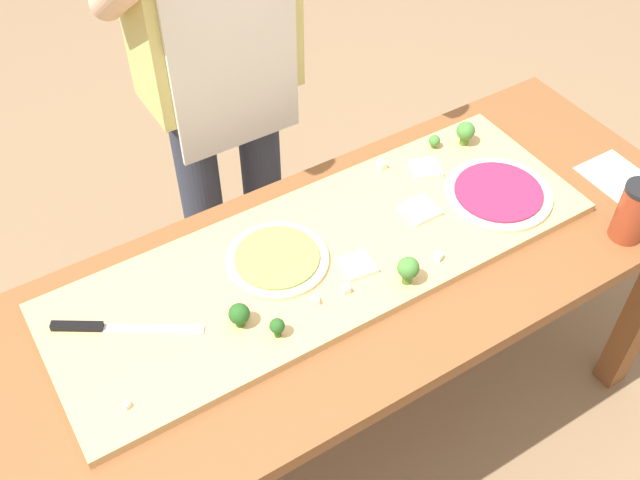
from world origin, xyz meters
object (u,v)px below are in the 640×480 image
at_px(cheese_crumble_a, 438,257).
at_px(cheese_crumble_b, 315,301).
at_px(broccoli_floret_back_mid, 434,141).
at_px(pizza_whole_beet_magenta, 498,193).
at_px(cheese_crumble_d, 382,165).
at_px(broccoli_floret_front_right, 466,132).
at_px(recipe_note, 619,179).
at_px(pizza_slice_center, 358,265).
at_px(sauce_jar, 634,212).
at_px(pizza_slice_far_left, 426,168).
at_px(cook_center, 219,58).
at_px(cheese_crumble_e, 346,290).
at_px(pizza_slice_near_left, 420,210).
at_px(broccoli_floret_center_left, 277,327).
at_px(broccoli_floret_center_right, 408,269).
at_px(prep_table, 346,296).
at_px(chefs_knife, 106,327).
at_px(pizza_whole_pesto_green, 277,259).
at_px(cheese_crumble_c, 127,406).
at_px(broccoli_floret_back_right, 239,314).

bearing_deg(cheese_crumble_a, cheese_crumble_b, 172.98).
bearing_deg(broccoli_floret_back_mid, cheese_crumble_a, -126.41).
relative_size(pizza_whole_beet_magenta, cheese_crumble_d, 13.51).
xyz_separation_m(broccoli_floret_front_right, recipe_note, (0.27, -0.31, -0.06)).
xyz_separation_m(pizza_slice_center, broccoli_floret_front_right, (0.49, 0.22, 0.03)).
bearing_deg(recipe_note, sauce_jar, -134.43).
relative_size(pizza_slice_center, broccoli_floret_back_mid, 1.91).
xyz_separation_m(pizza_slice_far_left, cook_center, (-0.35, 0.44, 0.21)).
bearing_deg(cheese_crumble_e, recipe_note, -2.81).
relative_size(pizza_slice_near_left, recipe_note, 0.43).
relative_size(pizza_slice_center, broccoli_floret_center_left, 1.47).
bearing_deg(pizza_slice_far_left, broccoli_floret_center_right, -133.72).
height_order(prep_table, broccoli_floret_back_mid, broccoli_floret_back_mid).
relative_size(chefs_knife, recipe_note, 1.50).
bearing_deg(cheese_crumble_d, chefs_knife, -171.63).
bearing_deg(cheese_crumble_d, broccoli_floret_center_right, -116.78).
bearing_deg(pizza_slice_far_left, pizza_whole_pesto_green, -171.42).
bearing_deg(cheese_crumble_c, broccoli_floret_back_mid, 17.60).
bearing_deg(pizza_whole_beet_magenta, broccoli_floret_center_left, -172.89).
height_order(broccoli_floret_front_right, cheese_crumble_e, broccoli_floret_front_right).
xyz_separation_m(broccoli_floret_front_right, cheese_crumble_e, (-0.55, -0.26, -0.03)).
xyz_separation_m(pizza_whole_beet_magenta, cheese_crumble_d, (-0.19, 0.24, 0.00)).
bearing_deg(cook_center, broccoli_floret_center_left, -108.39).
distance_m(broccoli_floret_front_right, recipe_note, 0.41).
height_order(cheese_crumble_e, cook_center, cook_center).
bearing_deg(sauce_jar, pizza_whole_beet_magenta, 126.56).
bearing_deg(pizza_slice_far_left, cheese_crumble_e, -149.72).
relative_size(pizza_slice_far_left, broccoli_floret_back_mid, 1.94).
relative_size(pizza_whole_beet_magenta, broccoli_floret_center_right, 3.74).
height_order(broccoli_floret_back_right, broccoli_floret_back_mid, broccoli_floret_back_right).
distance_m(pizza_whole_beet_magenta, cheese_crumble_d, 0.30).
bearing_deg(broccoli_floret_back_mid, recipe_note, -43.80).
bearing_deg(prep_table, chefs_knife, 168.74).
bearing_deg(cheese_crumble_e, broccoli_floret_center_left, -172.87).
distance_m(broccoli_floret_front_right, cook_center, 0.67).
bearing_deg(pizza_slice_near_left, broccoli_floret_back_mid, 44.51).
bearing_deg(chefs_knife, cheese_crumble_c, -99.19).
height_order(pizza_slice_center, cook_center, cook_center).
xyz_separation_m(prep_table, pizza_slice_near_left, (0.24, 0.04, 0.13)).
bearing_deg(pizza_slice_center, cheese_crumble_e, -143.42).
xyz_separation_m(broccoli_floret_back_mid, cheese_crumble_c, (-0.99, -0.31, -0.02)).
distance_m(broccoli_floret_center_right, sauce_jar, 0.56).
xyz_separation_m(prep_table, broccoli_floret_back_right, (-0.29, -0.03, 0.16)).
bearing_deg(pizza_slice_far_left, prep_table, -155.37).
relative_size(prep_table, cheese_crumble_c, 150.27).
xyz_separation_m(chefs_knife, cheese_crumble_c, (-0.03, -0.20, 0.00)).
bearing_deg(broccoli_floret_front_right, recipe_note, -48.21).
bearing_deg(pizza_whole_pesto_green, chefs_knife, 176.81).
bearing_deg(pizza_slice_center, broccoli_floret_center_right, -53.85).
height_order(prep_table, recipe_note, recipe_note).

